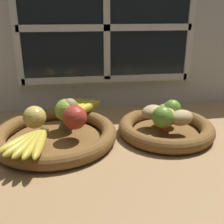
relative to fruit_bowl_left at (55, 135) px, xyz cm
name	(u,v)px	position (x,y,z in cm)	size (l,w,h in cm)	color
ground_plane	(118,142)	(18.94, -0.80, -3.54)	(140.00, 90.00, 3.00)	#9E774C
back_wall	(106,36)	(18.94, 28.97, 25.84)	(140.00, 4.60, 55.00)	silver
fruit_bowl_left	(55,135)	(0.00, 0.00, 0.00)	(36.97, 36.97, 4.44)	brown
fruit_bowl_right	(166,128)	(34.43, 0.00, 0.01)	(30.06, 30.06, 4.44)	brown
apple_green_back	(66,110)	(3.42, 4.92, 5.91)	(7.01, 7.01, 7.01)	#8CAD3D
apple_golden_left	(35,117)	(-5.59, 0.43, 5.78)	(6.76, 6.76, 6.76)	#DBB756
apple_red_right	(75,117)	(6.15, -1.76, 5.94)	(7.07, 7.07, 7.07)	#B73828
pear_brown	(70,110)	(4.59, 4.83, 6.04)	(5.92, 5.40, 7.27)	olive
banana_bunch_front	(31,142)	(-5.24, -11.75, 3.78)	(12.69, 16.93, 2.76)	gold
banana_bunch_back	(78,108)	(7.10, 11.98, 3.90)	(15.07, 19.76, 3.00)	gold
potato_large	(167,115)	(34.43, 0.00, 4.54)	(6.65, 5.56, 4.27)	tan
potato_small	(181,118)	(37.76, -3.33, 4.76)	(7.65, 5.65, 4.73)	tan
potato_oblong	(153,112)	(30.69, 2.91, 4.62)	(7.51, 5.90, 4.44)	tan
potato_back	(168,110)	(36.52, 4.58, 4.41)	(7.35, 5.03, 4.02)	#A38451
lime_near	(163,117)	(31.74, -4.03, 5.61)	(6.42, 6.42, 6.42)	olive
lime_far	(172,108)	(37.57, 4.03, 5.18)	(5.57, 5.57, 5.57)	olive
chili_pepper	(175,121)	(36.04, -2.97, 3.50)	(2.20, 2.20, 10.33)	red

